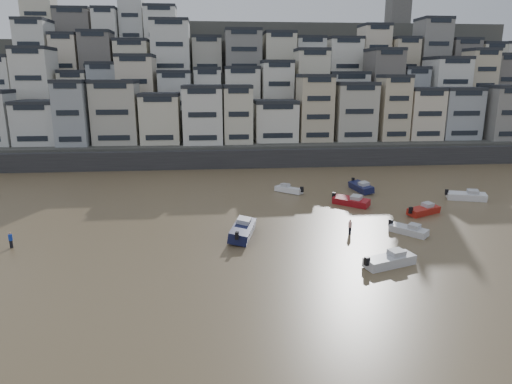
{
  "coord_description": "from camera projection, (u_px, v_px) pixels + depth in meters",
  "views": [
    {
      "loc": [
        -1.74,
        -22.36,
        17.58
      ],
      "look_at": [
        3.24,
        30.0,
        4.0
      ],
      "focal_mm": 32.0,
      "sensor_mm": 36.0,
      "label": 1
    }
  ],
  "objects": [
    {
      "name": "harbor_wall",
      "position": [
        273.0,
        158.0,
        89.24
      ],
      "size": [
        140.0,
        3.0,
        3.5
      ],
      "primitive_type": "cube",
      "color": "#38383A",
      "rests_on": "ground"
    },
    {
      "name": "boat_g",
      "position": [
        467.0,
        195.0,
        65.66
      ],
      "size": [
        6.11,
        3.55,
        1.58
      ],
      "primitive_type": null,
      "rotation": [
        0.0,
        0.0,
        -0.3
      ],
      "color": "silver",
      "rests_on": "ground"
    },
    {
      "name": "boat_e",
      "position": [
        351.0,
        200.0,
        62.89
      ],
      "size": [
        5.35,
        5.04,
        1.51
      ],
      "primitive_type": null,
      "rotation": [
        0.0,
        0.0,
        -0.73
      ],
      "color": "maroon",
      "rests_on": "ground"
    },
    {
      "name": "person_pink",
      "position": [
        350.0,
        227.0,
        51.51
      ],
      "size": [
        0.44,
        0.44,
        1.74
      ],
      "primitive_type": null,
      "color": "beige",
      "rests_on": "ground"
    },
    {
      "name": "person_blue",
      "position": [
        11.0,
        240.0,
        47.45
      ],
      "size": [
        0.44,
        0.44,
        1.74
      ],
      "primitive_type": null,
      "color": "#1738AF",
      "rests_on": "ground"
    },
    {
      "name": "boat_h",
      "position": [
        289.0,
        188.0,
        69.84
      ],
      "size": [
        4.67,
        4.33,
        1.31
      ],
      "primitive_type": null,
      "rotation": [
        0.0,
        0.0,
        2.43
      ],
      "color": "white",
      "rests_on": "ground"
    },
    {
      "name": "hillside",
      "position": [
        272.0,
        92.0,
        125.26
      ],
      "size": [
        141.04,
        66.0,
        50.0
      ],
      "color": "#4C4C47",
      "rests_on": "ground"
    },
    {
      "name": "boat_b",
      "position": [
        409.0,
        229.0,
        51.57
      ],
      "size": [
        4.23,
        4.56,
        1.28
      ],
      "primitive_type": null,
      "rotation": [
        0.0,
        0.0,
        -0.86
      ],
      "color": "silver",
      "rests_on": "ground"
    },
    {
      "name": "boat_a",
      "position": [
        390.0,
        258.0,
        42.98
      ],
      "size": [
        5.95,
        3.63,
        1.54
      ],
      "primitive_type": null,
      "rotation": [
        0.0,
        0.0,
        0.34
      ],
      "color": "silver",
      "rests_on": "ground"
    },
    {
      "name": "boat_d",
      "position": [
        424.0,
        209.0,
        58.92
      ],
      "size": [
        5.55,
        3.93,
        1.45
      ],
      "primitive_type": null,
      "rotation": [
        0.0,
        0.0,
        0.46
      ],
      "color": "#A21C14",
      "rests_on": "ground"
    },
    {
      "name": "boat_i",
      "position": [
        361.0,
        186.0,
        70.72
      ],
      "size": [
        2.86,
        6.17,
        1.62
      ],
      "primitive_type": null,
      "rotation": [
        0.0,
        0.0,
        -1.41
      ],
      "color": "#151942",
      "rests_on": "ground"
    },
    {
      "name": "boat_c",
      "position": [
        243.0,
        228.0,
        50.76
      ],
      "size": [
        3.96,
        7.48,
        1.94
      ],
      "primitive_type": null,
      "rotation": [
        0.0,
        0.0,
        1.33
      ],
      "color": "#13183D",
      "rests_on": "ground"
    }
  ]
}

